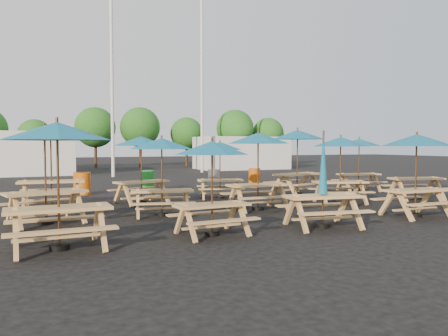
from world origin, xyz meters
name	(u,v)px	position (x,y,z in m)	size (l,w,h in m)	color
ground	(242,203)	(0.00, 0.00, 0.00)	(120.00, 120.00, 0.00)	black
picnic_unit_0	(57,140)	(-5.87, -4.50, 2.03)	(2.01, 2.01, 2.37)	tan
picnic_unit_1	(45,140)	(-6.04, -1.54, 2.05)	(2.41, 2.41, 2.40)	tan
picnic_unit_2	(51,139)	(-5.83, 1.51, 2.12)	(2.17, 2.17, 2.48)	tan
picnic_unit_3	(212,154)	(-2.80, -4.41, 1.73)	(1.78, 1.78, 2.03)	tan
picnic_unit_4	(162,149)	(-3.10, -1.46, 1.83)	(2.06, 2.06, 2.14)	tan
picnic_unit_5	(141,146)	(-3.06, 1.26, 1.91)	(2.29, 2.29, 2.24)	tan
picnic_unit_6	(323,188)	(-0.09, -4.59, 0.93)	(1.98, 1.79, 2.27)	tan
picnic_unit_7	(258,143)	(-0.21, -1.55, 1.98)	(1.91, 1.91, 2.32)	tan
picnic_unit_8	(220,150)	(-0.17, 1.48, 1.76)	(2.10, 2.10, 2.07)	tan
picnic_unit_9	(416,146)	(3.12, -4.31, 1.91)	(1.84, 1.84, 2.23)	tan
picnic_unit_10	(341,146)	(2.97, -1.32, 1.89)	(2.23, 2.23, 2.21)	tan
picnic_unit_11	(298,139)	(2.96, 1.26, 2.16)	(2.59, 2.59, 2.53)	tan
picnic_unit_13	(417,143)	(6.07, -1.56, 1.99)	(2.34, 2.34, 2.33)	tan
picnic_unit_14	(359,146)	(6.13, 1.51, 1.89)	(2.11, 2.11, 2.22)	tan
waste_bin_0	(81,183)	(-4.68, 4.80, 0.44)	(0.54, 0.54, 0.87)	#C8540B
waste_bin_1	(84,184)	(-4.59, 4.66, 0.44)	(0.54, 0.54, 0.87)	#C8540B
waste_bin_2	(148,181)	(-2.00, 4.95, 0.44)	(0.54, 0.54, 0.87)	#188925
waste_bin_3	(214,179)	(0.88, 4.65, 0.44)	(0.54, 0.54, 0.87)	gray
waste_bin_4	(254,178)	(2.87, 4.68, 0.44)	(0.54, 0.54, 0.87)	#C8540B
mast_0	(112,77)	(-2.00, 14.00, 6.00)	(0.20, 0.20, 12.00)	silver
mast_1	(202,87)	(4.50, 16.00, 6.00)	(0.20, 0.20, 12.00)	silver
event_tent_0	(7,153)	(-8.00, 18.00, 1.40)	(8.00, 4.00, 2.80)	silver
event_tent_1	(241,153)	(9.00, 19.00, 1.30)	(7.00, 4.00, 2.60)	silver
tree_2	(35,136)	(-6.39, 23.65, 2.62)	(2.59, 2.59, 3.93)	#382314
tree_3	(95,127)	(-1.75, 24.72, 3.41)	(3.36, 3.36, 5.09)	#382314
tree_4	(140,127)	(1.90, 24.26, 3.46)	(3.41, 3.41, 5.17)	#382314
tree_5	(187,134)	(6.22, 24.67, 2.97)	(2.94, 2.94, 4.45)	#382314
tree_6	(235,129)	(10.23, 22.90, 3.43)	(3.38, 3.38, 5.13)	#382314
tree_7	(268,134)	(13.63, 22.92, 2.99)	(2.95, 2.95, 4.48)	#382314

